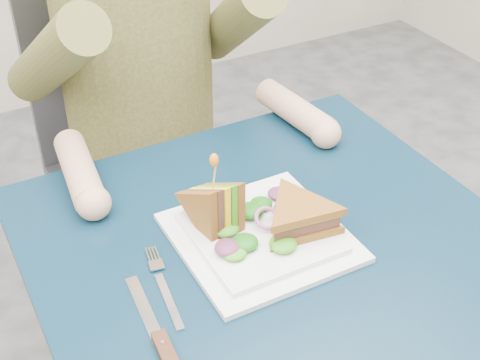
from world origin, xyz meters
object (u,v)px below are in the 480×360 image
chair (133,139)px  plate (260,235)px  sandwich_flat (299,216)px  diner (135,11)px  fork (164,288)px  table (279,284)px  knife (164,349)px  sandwich_upright (215,208)px

chair → plate: 0.70m
chair → sandwich_flat: size_ratio=5.62×
sandwich_flat → diner: bearing=93.6°
chair → fork: bearing=-105.7°
plate → fork: (-0.18, -0.03, -0.01)m
sandwich_flat → fork: size_ratio=0.92×
table → fork: size_ratio=4.19×
diner → plate: 0.59m
chair → knife: size_ratio=4.19×
fork → table: bearing=-0.7°
knife → sandwich_flat: bearing=22.0°
table → sandwich_upright: bearing=134.2°
table → fork: bearing=179.3°
table → plate: size_ratio=2.88×
sandwich_flat → fork: sandwich_flat is taller
chair → sandwich_flat: chair is taller
chair → knife: 0.87m
chair → sandwich_upright: chair is taller
fork → knife: size_ratio=0.81×
diner → fork: bearing=-108.5°
table → sandwich_flat: (0.04, 0.01, 0.12)m
chair → plate: bearing=-91.6°
diner → fork: (-0.20, -0.59, -0.18)m
fork → knife: bearing=-112.9°
table → knife: size_ratio=3.38×
fork → plate: bearing=9.4°
sandwich_upright → fork: size_ratio=0.76×
sandwich_upright → knife: 0.25m
diner → knife: bearing=-109.2°
sandwich_flat → knife: sandwich_flat is taller
diner → sandwich_flat: bearing=-86.4°
plate → knife: plate is taller
table → fork: (-0.20, 0.00, 0.08)m
fork → diner: bearing=71.5°
fork → sandwich_flat: bearing=1.2°
table → fork: 0.21m
diner → knife: size_ratio=3.36×
plate → sandwich_upright: bearing=141.6°
table → sandwich_upright: size_ratio=5.50×
table → chair: chair is taller
plate → knife: (-0.22, -0.14, -0.00)m
chair → diner: bearing=-90.0°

